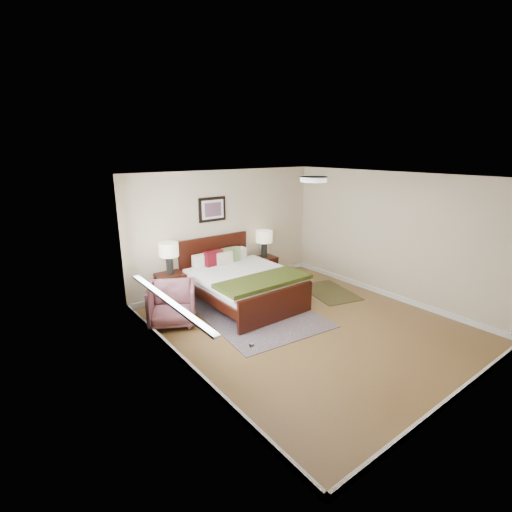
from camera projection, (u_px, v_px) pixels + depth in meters
The scene contains 18 objects.
floor at pixel (307, 325), 6.36m from camera, with size 5.00×5.00×0.00m, color brown.
back_wall at pixel (227, 229), 7.92m from camera, with size 4.50×0.04×2.50m, color #C2AB8D.
front_wall at pixel (472, 305), 4.09m from camera, with size 4.50×0.04×2.50m, color #C2AB8D.
left_wall at pixel (184, 285), 4.70m from camera, with size 0.04×5.00×2.50m, color #C2AB8D.
right_wall at pixel (391, 236), 7.31m from camera, with size 0.04×5.00×2.50m, color #C2AB8D.
ceiling at pixel (314, 177), 5.66m from camera, with size 4.50×5.00×0.02m, color white.
window at pixel (165, 262), 5.23m from camera, with size 0.11×2.72×1.32m.
door at pixel (273, 356), 3.42m from camera, with size 0.06×1.00×2.18m.
ceil_fixture at pixel (313, 179), 5.67m from camera, with size 0.44×0.44×0.08m.
bed at pixel (242, 278), 7.12m from camera, with size 1.75×2.12×1.14m.
wall_art at pixel (212, 209), 7.56m from camera, with size 0.62×0.05×0.50m.
nightstand_left at pixel (171, 280), 7.10m from camera, with size 0.51×0.46×0.61m.
nightstand_right at pixel (264, 266), 8.48m from camera, with size 0.54×0.41×0.54m.
lamp_left at pixel (169, 252), 6.96m from camera, with size 0.37×0.37×0.61m.
lamp_right at pixel (264, 239), 8.31m from camera, with size 0.37×0.37×0.61m.
armchair at pixel (172, 304), 6.33m from camera, with size 0.77×0.79×0.72m, color brown.
rug_persian at pixel (254, 311), 6.89m from camera, with size 1.85×2.62×0.01m, color #110D45.
rug_navy at pixel (329, 292), 7.81m from camera, with size 0.84×1.26×0.01m, color black.
Camera 1 is at (-4.19, -4.07, 2.91)m, focal length 26.00 mm.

